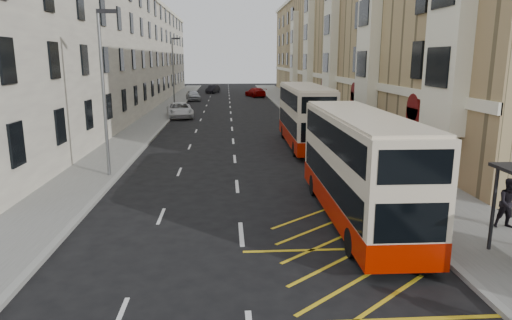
{
  "coord_description": "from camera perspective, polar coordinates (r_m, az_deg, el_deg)",
  "views": [
    {
      "loc": [
        -0.44,
        -10.72,
        5.89
      ],
      "look_at": [
        0.69,
        6.86,
        1.96
      ],
      "focal_mm": 32.0,
      "sensor_mm": 36.0,
      "label": 1
    }
  ],
  "objects": [
    {
      "name": "ground",
      "position": [
        12.24,
        -1.22,
        -16.19
      ],
      "size": [
        200.0,
        200.0,
        0.0
      ],
      "primitive_type": "plane",
      "color": "black",
      "rests_on": "ground"
    },
    {
      "name": "pavement_right",
      "position": [
        41.99,
        7.97,
        4.5
      ],
      "size": [
        4.0,
        120.0,
        0.15
      ],
      "primitive_type": "cube",
      "color": "slate",
      "rests_on": "ground"
    },
    {
      "name": "pavement_left",
      "position": [
        41.73,
        -13.43,
        4.23
      ],
      "size": [
        3.0,
        120.0,
        0.15
      ],
      "primitive_type": "cube",
      "color": "slate",
      "rests_on": "ground"
    },
    {
      "name": "kerb_right",
      "position": [
        41.63,
        5.26,
        4.5
      ],
      "size": [
        0.25,
        120.0,
        0.15
      ],
      "primitive_type": "cube",
      "color": "gray",
      "rests_on": "ground"
    },
    {
      "name": "kerb_left",
      "position": [
        41.51,
        -11.38,
        4.28
      ],
      "size": [
        0.25,
        120.0,
        0.15
      ],
      "primitive_type": "cube",
      "color": "gray",
      "rests_on": "ground"
    },
    {
      "name": "road_markings",
      "position": [
        56.03,
        -3.24,
        6.54
      ],
      "size": [
        10.0,
        110.0,
        0.01
      ],
      "primitive_type": null,
      "color": "silver",
      "rests_on": "ground"
    },
    {
      "name": "terrace_right",
      "position": [
        58.17,
        11.94,
        13.93
      ],
      "size": [
        10.75,
        79.0,
        15.25
      ],
      "color": "tan",
      "rests_on": "ground"
    },
    {
      "name": "terrace_left",
      "position": [
        57.7,
        -17.13,
        12.67
      ],
      "size": [
        9.18,
        79.0,
        13.25
      ],
      "color": "silver",
      "rests_on": "ground"
    },
    {
      "name": "guard_railing",
      "position": [
        18.47,
        17.74,
        -3.84
      ],
      "size": [
        0.06,
        6.56,
        1.01
      ],
      "color": "#B12513",
      "rests_on": "pavement_right"
    },
    {
      "name": "street_lamp_near",
      "position": [
        23.51,
        -18.47,
        8.89
      ],
      "size": [
        0.93,
        0.18,
        8.0
      ],
      "color": "slate",
      "rests_on": "pavement_left"
    },
    {
      "name": "street_lamp_far",
      "position": [
        53.06,
        -10.27,
        11.03
      ],
      "size": [
        0.93,
        0.18,
        8.0
      ],
      "color": "slate",
      "rests_on": "pavement_left"
    },
    {
      "name": "double_decker_front",
      "position": [
        17.01,
        12.71,
        -0.84
      ],
      "size": [
        2.39,
        10.03,
        3.99
      ],
      "rotation": [
        0.0,
        0.0,
        -0.01
      ],
      "color": "beige",
      "rests_on": "ground"
    },
    {
      "name": "double_decker_rear",
      "position": [
        31.13,
        6.09,
        5.53
      ],
      "size": [
        2.53,
        10.39,
        4.13
      ],
      "rotation": [
        0.0,
        0.0,
        -0.02
      ],
      "color": "beige",
      "rests_on": "ground"
    },
    {
      "name": "pedestrian_mid",
      "position": [
        17.93,
        29.11,
        -4.78
      ],
      "size": [
        0.93,
        0.77,
        1.76
      ],
      "primitive_type": "imported",
      "rotation": [
        0.0,
        0.0,
        -0.12
      ],
      "color": "black",
      "rests_on": "pavement_right"
    },
    {
      "name": "pedestrian_far",
      "position": [
        17.0,
        20.1,
        -4.72
      ],
      "size": [
        1.14,
        0.7,
        1.82
      ],
      "primitive_type": "imported",
      "rotation": [
        0.0,
        0.0,
        2.88
      ],
      "color": "black",
      "rests_on": "pavement_right"
    },
    {
      "name": "white_van",
      "position": [
        47.17,
        -9.51,
        6.17
      ],
      "size": [
        3.3,
        5.77,
        1.52
      ],
      "primitive_type": "imported",
      "rotation": [
        0.0,
        0.0,
        0.15
      ],
      "color": "silver",
      "rests_on": "ground"
    },
    {
      "name": "car_silver",
      "position": [
        66.25,
        -7.87,
        8.01
      ],
      "size": [
        2.56,
        4.62,
        1.49
      ],
      "primitive_type": "imported",
      "rotation": [
        0.0,
        0.0,
        0.19
      ],
      "color": "#B5B8BD",
      "rests_on": "ground"
    },
    {
      "name": "car_dark",
      "position": [
        80.52,
        -5.4,
        8.82
      ],
      "size": [
        2.55,
        4.33,
        1.35
      ],
      "primitive_type": "imported",
      "rotation": [
        0.0,
        0.0,
        -0.3
      ],
      "color": "black",
      "rests_on": "ground"
    },
    {
      "name": "car_red",
      "position": [
        72.0,
        -0.07,
        8.47
      ],
      "size": [
        3.45,
        5.35,
        1.44
      ],
      "primitive_type": "imported",
      "rotation": [
        0.0,
        0.0,
        3.45
      ],
      "color": "#920000",
      "rests_on": "ground"
    }
  ]
}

